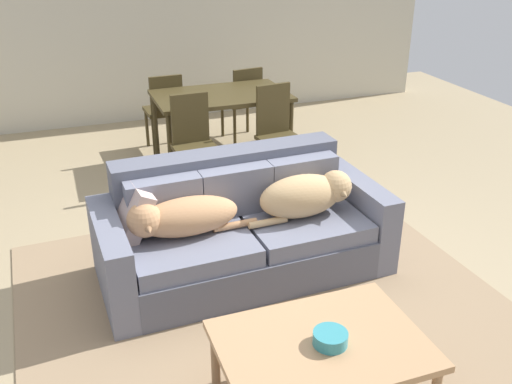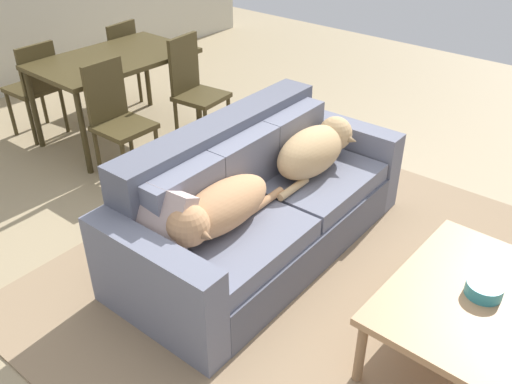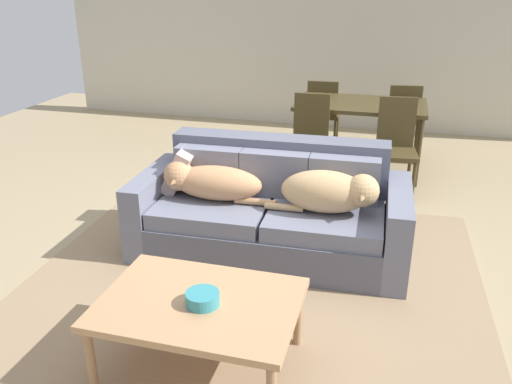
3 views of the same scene
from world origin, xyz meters
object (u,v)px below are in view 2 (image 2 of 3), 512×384
object	(u,v)px
dining_chair_near_left	(117,116)
dining_chair_far_right	(117,59)
dog_on_left_cushion	(217,210)
dog_on_right_cushion	(316,149)
dining_chair_near_right	(194,86)
coffee_table	(473,302)
dining_table	(114,64)
dining_chair_far_left	(36,85)
throw_pillow_by_left_arm	(160,220)
bowl_on_coffee_table	(484,289)
couch	(256,204)

from	to	relation	value
dining_chair_near_left	dining_chair_far_right	bearing A→B (deg)	51.15
dog_on_left_cushion	dog_on_right_cushion	bearing A→B (deg)	-2.85
dining_chair_near_right	coffee_table	bearing A→B (deg)	-114.45
dining_table	dining_chair_far_left	world-z (taller)	dining_chair_far_left
dining_chair_near_left	dining_chair_far_left	world-z (taller)	dining_chair_near_left
coffee_table	throw_pillow_by_left_arm	bearing A→B (deg)	115.88
dog_on_left_cushion	coffee_table	size ratio (longest dim) A/B	0.85
coffee_table	dining_table	xyz separation A→B (m)	(0.52, 3.53, 0.30)
dog_on_left_cushion	bowl_on_coffee_table	world-z (taller)	dog_on_left_cushion
bowl_on_coffee_table	dining_chair_near_right	world-z (taller)	dining_chair_near_right
dining_chair_near_left	dining_chair_far_right	distance (m)	1.49
couch	dining_table	world-z (taller)	couch
dog_on_right_cushion	bowl_on_coffee_table	size ratio (longest dim) A/B	4.54
coffee_table	dining_table	bearing A→B (deg)	81.55
dog_on_right_cushion	dining_table	distance (m)	2.20
coffee_table	dining_chair_near_right	xyz separation A→B (m)	(0.93, 2.94, 0.12)
throw_pillow_by_left_arm	dining_table	xyz separation A→B (m)	(1.24, 2.05, 0.10)
dining_table	dining_chair_far_right	world-z (taller)	dining_chair_far_right
bowl_on_coffee_table	dining_chair_near_left	bearing A→B (deg)	89.14
couch	dining_chair_far_right	world-z (taller)	dining_chair_far_right
dog_on_left_cushion	dining_chair_far_right	distance (m)	3.11
couch	bowl_on_coffee_table	xyz separation A→B (m)	(-0.01, -1.48, 0.15)
dining_table	dining_chair_far_right	bearing A→B (deg)	52.83
dog_on_right_cushion	dining_chair_far_left	size ratio (longest dim) A/B	0.92
coffee_table	dining_chair_far_left	size ratio (longest dim) A/B	1.19
dining_table	dining_chair_far_left	bearing A→B (deg)	131.55
dog_on_right_cushion	dining_chair_near_right	distance (m)	1.67
coffee_table	dog_on_left_cushion	bearing A→B (deg)	107.53
couch	dog_on_left_cushion	bearing A→B (deg)	-168.04
dining_table	dog_on_left_cushion	bearing A→B (deg)	-113.40
throw_pillow_by_left_arm	dining_table	world-z (taller)	throw_pillow_by_left_arm
throw_pillow_by_left_arm	dining_chair_far_left	bearing A→B (deg)	73.80
couch	dog_on_right_cushion	size ratio (longest dim) A/B	2.58
bowl_on_coffee_table	dining_chair_far_left	size ratio (longest dim) A/B	0.20
bowl_on_coffee_table	dining_table	size ratio (longest dim) A/B	0.13
coffee_table	bowl_on_coffee_table	xyz separation A→B (m)	(0.03, -0.03, 0.08)
dining_chair_near_right	dining_chair_far_right	distance (m)	1.18
dog_on_left_cushion	dining_chair_near_left	world-z (taller)	dining_chair_near_left
dining_table	couch	bearing A→B (deg)	-102.99
couch	dog_on_right_cushion	xyz separation A→B (m)	(0.47, -0.13, 0.27)
coffee_table	dining_chair_far_left	distance (m)	4.08
couch	dining_table	bearing A→B (deg)	75.01
dog_on_right_cushion	coffee_table	world-z (taller)	dog_on_right_cushion
dog_on_right_cushion	throw_pillow_by_left_arm	distance (m)	1.24
couch	dog_on_left_cushion	xyz separation A→B (m)	(-0.47, -0.12, 0.25)
coffee_table	bowl_on_coffee_table	bearing A→B (deg)	-39.27
coffee_table	dining_chair_far_left	world-z (taller)	dining_chair_far_left
dining_chair_near_right	dining_chair_far_left	xyz separation A→B (m)	(-0.89, 1.14, -0.01)
couch	dining_chair_near_left	size ratio (longest dim) A/B	2.24
dining_chair_near_left	dining_chair_near_right	world-z (taller)	dining_chair_near_right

